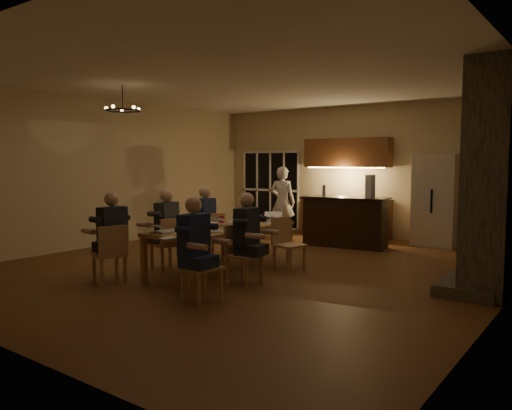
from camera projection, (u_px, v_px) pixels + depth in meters
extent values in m
plane|color=brown|center=(253.00, 267.00, 8.71)|extent=(9.00, 9.00, 0.00)
cube|color=#CAB28E|center=(363.00, 171.00, 12.20)|extent=(8.00, 0.04, 3.20)
cube|color=#CAB28E|center=(106.00, 172.00, 10.94)|extent=(0.04, 9.00, 3.20)
cube|color=#CAB28E|center=(511.00, 181.00, 6.20)|extent=(0.04, 9.00, 3.20)
cube|color=white|center=(252.00, 80.00, 8.43)|extent=(8.00, 9.00, 0.04)
cube|color=black|center=(271.00, 190.00, 13.80)|extent=(1.86, 0.08, 2.10)
cube|color=#6C6255|center=(502.00, 178.00, 7.36)|extent=(0.58, 2.50, 3.20)
cube|color=beige|center=(436.00, 200.00, 10.84)|extent=(0.90, 0.68, 2.00)
cube|color=#B17B46|center=(223.00, 249.00, 8.38)|extent=(1.10, 2.72, 0.75)
cube|color=black|center=(345.00, 222.00, 10.77)|extent=(1.90, 0.89, 1.08)
imported|color=white|center=(282.00, 202.00, 12.05)|extent=(0.70, 0.53, 1.72)
torus|color=black|center=(123.00, 110.00, 8.93)|extent=(0.62, 0.62, 0.03)
cylinder|color=silver|center=(203.00, 227.00, 7.97)|extent=(0.08, 0.08, 0.10)
cylinder|color=silver|center=(247.00, 220.00, 8.80)|extent=(0.09, 0.09, 0.10)
cylinder|color=silver|center=(235.00, 218.00, 9.13)|extent=(0.08, 0.08, 0.10)
cylinder|color=#AF0B17|center=(191.00, 234.00, 7.09)|extent=(0.08, 0.08, 0.12)
cylinder|color=#AF0B17|center=(222.00, 219.00, 8.90)|extent=(0.09, 0.09, 0.12)
cylinder|color=#B2B2B7|center=(198.00, 228.00, 7.72)|extent=(0.06, 0.06, 0.12)
cylinder|color=#3F0F0C|center=(264.00, 215.00, 9.57)|extent=(0.06, 0.06, 0.12)
cylinder|color=silver|center=(217.00, 231.00, 7.71)|extent=(0.26, 0.26, 0.02)
cylinder|color=silver|center=(167.00, 231.00, 7.76)|extent=(0.28, 0.28, 0.02)
cylinder|color=silver|center=(272.00, 223.00, 8.73)|extent=(0.28, 0.28, 0.02)
cube|color=white|center=(168.00, 238.00, 7.06)|extent=(0.19, 0.23, 0.01)
cylinder|color=#99999E|center=(324.00, 191.00, 10.99)|extent=(0.07, 0.07, 0.24)
cube|color=silver|center=(370.00, 186.00, 10.46)|extent=(0.18, 0.18, 0.48)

